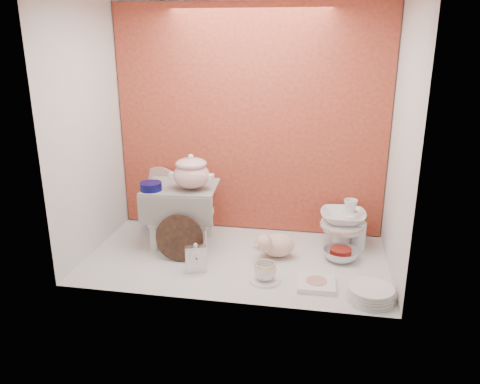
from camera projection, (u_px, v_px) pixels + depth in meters
The scene contains 17 objects.
ground at pixel (236, 258), 2.90m from camera, with size 1.80×1.80×0.00m, color silver.
niche_shell at pixel (241, 100), 2.77m from camera, with size 1.86×1.03×1.53m.
step_stool at pixel (182, 215), 3.05m from camera, with size 0.45×0.38×0.39m, color silver, non-canonical shape.
soup_tureen at pixel (191, 172), 2.89m from camera, with size 0.26×0.26×0.22m, color white, non-canonical shape.
cobalt_bowl at pixel (151, 186), 2.89m from camera, with size 0.13×0.13×0.05m, color #090945.
floral_platter at pixel (161, 196), 3.35m from camera, with size 0.42×0.05×0.42m, color white, non-canonical shape.
blue_white_vase at pixel (159, 215), 3.26m from camera, with size 0.23×0.23×0.24m, color silver.
lacquer_tray at pixel (180, 238), 2.82m from camera, with size 0.29×0.06×0.29m, color black, non-canonical shape.
mantel_clock at pixel (196, 258), 2.70m from camera, with size 0.12×0.04×0.18m, color silver.
plush_pig at pixel (277, 245), 2.89m from camera, with size 0.27×0.19×0.16m, color beige.
teacup_saucer at pixel (265, 280), 2.63m from camera, with size 0.17×0.17×0.01m, color white.
gold_rim_teacup at pixel (265, 271), 2.61m from camera, with size 0.12×0.12×0.10m, color white.
lattice_dish at pixel (316, 283), 2.57m from camera, with size 0.20×0.20×0.03m, color white.
dinner_plate_stack at pixel (371, 293), 2.43m from camera, with size 0.25×0.25×0.07m, color white.
crystal_bowl at pixel (340, 255), 2.87m from camera, with size 0.21×0.21×0.07m, color silver.
clear_glass_vase at pixel (358, 235), 3.00m from camera, with size 0.09×0.09×0.18m, color silver.
porcelain_tower at pixel (343, 223), 3.01m from camera, with size 0.28×0.28×0.33m, color white, non-canonical shape.
Camera 1 is at (0.49, -2.58, 1.30)m, focal length 35.60 mm.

